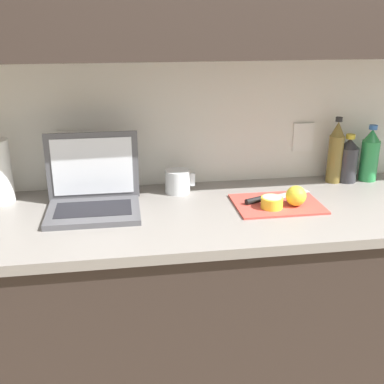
# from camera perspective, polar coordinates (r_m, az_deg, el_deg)

# --- Properties ---
(wall_back) EXTENTS (5.20, 0.38, 2.60)m
(wall_back) POSITION_cam_1_polar(r_m,az_deg,el_deg) (1.91, 8.73, 19.92)
(wall_back) COLOR white
(wall_back) RESTS_ON ground_plane
(counter_unit) EXTENTS (2.31, 0.63, 0.90)m
(counter_unit) POSITION_cam_1_polar(r_m,az_deg,el_deg) (2.01, 9.65, -13.30)
(counter_unit) COLOR #332823
(counter_unit) RESTS_ON ground_plane
(laptop) EXTENTS (0.34, 0.26, 0.27)m
(laptop) POSITION_cam_1_polar(r_m,az_deg,el_deg) (1.77, -11.62, -0.08)
(laptop) COLOR #515156
(laptop) RESTS_ON counter_unit
(cutting_board) EXTENTS (0.32, 0.24, 0.01)m
(cutting_board) POSITION_cam_1_polar(r_m,az_deg,el_deg) (1.82, 10.05, -1.40)
(cutting_board) COLOR #D1473D
(cutting_board) RESTS_ON counter_unit
(knife) EXTENTS (0.29, 0.14, 0.02)m
(knife) POSITION_cam_1_polar(r_m,az_deg,el_deg) (1.83, 8.85, -0.70)
(knife) COLOR silver
(knife) RESTS_ON cutting_board
(lemon_half_cut) EXTENTS (0.08, 0.08, 0.04)m
(lemon_half_cut) POSITION_cam_1_polar(r_m,az_deg,el_deg) (1.76, 9.44, -1.22)
(lemon_half_cut) COLOR yellow
(lemon_half_cut) RESTS_ON cutting_board
(lemon_whole_beside) EXTENTS (0.07, 0.07, 0.07)m
(lemon_whole_beside) POSITION_cam_1_polar(r_m,az_deg,el_deg) (1.79, 12.22, -0.44)
(lemon_whole_beside) COLOR yellow
(lemon_whole_beside) RESTS_ON cutting_board
(bottle_green_soda) EXTENTS (0.08, 0.08, 0.24)m
(bottle_green_soda) POSITION_cam_1_polar(r_m,az_deg,el_deg) (2.17, 20.32, 4.09)
(bottle_green_soda) COLOR #2D934C
(bottle_green_soda) RESTS_ON counter_unit
(bottle_oil_tall) EXTENTS (0.08, 0.08, 0.20)m
(bottle_oil_tall) POSITION_cam_1_polar(r_m,az_deg,el_deg) (2.13, 17.99, 3.59)
(bottle_oil_tall) COLOR #333338
(bottle_oil_tall) RESTS_ON counter_unit
(bottle_water_clear) EXTENTS (0.06, 0.06, 0.28)m
(bottle_water_clear) POSITION_cam_1_polar(r_m,az_deg,el_deg) (2.09, 16.65, 4.47)
(bottle_water_clear) COLOR olive
(bottle_water_clear) RESTS_ON counter_unit
(measuring_cup) EXTENTS (0.12, 0.10, 0.09)m
(measuring_cup) POSITION_cam_1_polar(r_m,az_deg,el_deg) (1.90, -1.71, 1.27)
(measuring_cup) COLOR silver
(measuring_cup) RESTS_ON counter_unit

